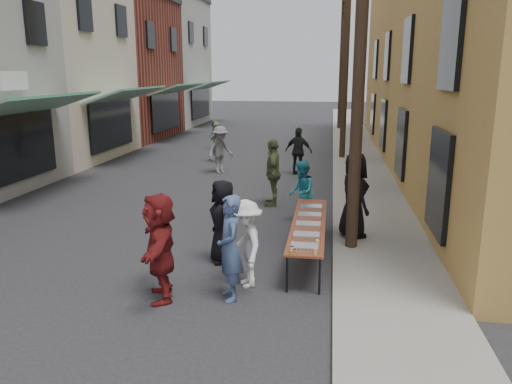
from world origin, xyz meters
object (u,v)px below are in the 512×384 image
(utility_pole_near, at_px, (361,39))
(guest_front_c, at_px, (301,192))
(catering_tray_sausage, at_px, (305,247))
(server, at_px, (354,195))
(guest_front_a, at_px, (223,221))
(utility_pole_far, at_px, (341,62))
(serving_table, at_px, (309,224))
(utility_pole_mid, at_px, (346,56))

(utility_pole_near, relative_size, guest_front_c, 5.44)
(catering_tray_sausage, bearing_deg, utility_pole_near, 66.69)
(catering_tray_sausage, height_order, server, server)
(guest_front_a, relative_size, server, 0.89)
(catering_tray_sausage, xyz_separation_m, guest_front_c, (-0.30, 4.06, 0.04))
(guest_front_a, xyz_separation_m, server, (2.71, 1.78, 0.21))
(utility_pole_far, relative_size, serving_table, 2.25)
(utility_pole_near, height_order, catering_tray_sausage, utility_pole_near)
(serving_table, relative_size, catering_tray_sausage, 8.00)
(utility_pole_mid, relative_size, server, 4.58)
(utility_pole_far, xyz_separation_m, serving_table, (-0.93, -24.50, -3.79))
(utility_pole_near, distance_m, serving_table, 3.93)
(utility_pole_far, relative_size, guest_front_a, 5.17)
(serving_table, distance_m, guest_front_c, 2.43)
(utility_pole_mid, xyz_separation_m, catering_tray_sausage, (-0.93, -14.15, -3.71))
(utility_pole_near, distance_m, guest_front_c, 4.32)
(utility_pole_far, distance_m, guest_front_c, 22.43)
(utility_pole_mid, bearing_deg, utility_pole_near, -90.00)
(utility_pole_near, relative_size, catering_tray_sausage, 18.00)
(utility_pole_mid, distance_m, server, 11.79)
(catering_tray_sausage, bearing_deg, utility_pole_mid, 86.26)
(utility_pole_near, height_order, server, utility_pole_near)
(utility_pole_far, relative_size, guest_front_c, 5.44)
(catering_tray_sausage, relative_size, guest_front_c, 0.30)
(guest_front_c, bearing_deg, utility_pole_mid, 166.13)
(utility_pole_far, height_order, catering_tray_sausage, utility_pole_far)
(utility_pole_near, bearing_deg, utility_pole_far, 90.00)
(utility_pole_near, height_order, utility_pole_mid, same)
(utility_pole_mid, relative_size, serving_table, 2.25)
(catering_tray_sausage, bearing_deg, server, 71.16)
(catering_tray_sausage, xyz_separation_m, server, (0.98, 2.86, 0.29))
(guest_front_c, bearing_deg, server, 39.93)
(guest_front_a, height_order, guest_front_c, guest_front_a)
(server, bearing_deg, serving_table, 117.23)
(utility_pole_far, height_order, guest_front_c, utility_pole_far)
(utility_pole_near, xyz_separation_m, serving_table, (-0.93, -0.50, -3.79))
(catering_tray_sausage, relative_size, server, 0.25)
(catering_tray_sausage, height_order, guest_front_a, guest_front_a)
(serving_table, height_order, server, server)
(catering_tray_sausage, bearing_deg, serving_table, 90.00)
(serving_table, height_order, guest_front_a, guest_front_a)
(utility_pole_near, distance_m, utility_pole_mid, 12.00)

